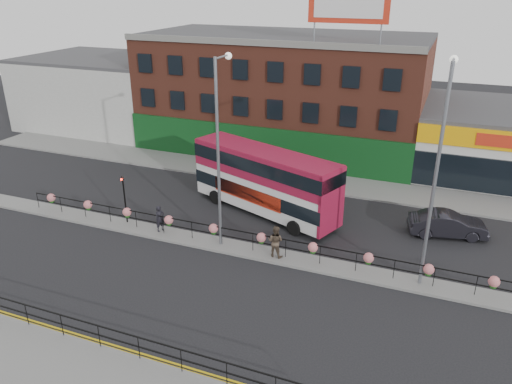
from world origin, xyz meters
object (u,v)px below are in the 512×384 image
at_px(car, 448,224).
at_px(lamp_column_east, 438,159).
at_px(pedestrian_a, 160,219).
at_px(lamp_column_west, 220,138).
at_px(double_decker_bus, 265,175).
at_px(pedestrian_b, 275,241).

relative_size(car, lamp_column_east, 0.43).
bearing_deg(car, pedestrian_a, 97.27).
bearing_deg(pedestrian_a, lamp_column_east, -65.11).
bearing_deg(lamp_column_west, double_decker_bus, 80.96).
height_order(car, pedestrian_a, pedestrian_a).
relative_size(double_decker_bus, lamp_column_east, 0.98).
bearing_deg(pedestrian_b, double_decker_bus, -58.78).
bearing_deg(lamp_column_east, pedestrian_a, -179.10).
bearing_deg(car, lamp_column_east, 156.67).
distance_m(double_decker_bus, pedestrian_a, 7.44).
distance_m(car, lamp_column_east, 8.66).
bearing_deg(pedestrian_a, double_decker_bus, -19.94).
height_order(pedestrian_a, lamp_column_west, lamp_column_west).
bearing_deg(double_decker_bus, pedestrian_a, -133.93).
relative_size(double_decker_bus, pedestrian_b, 5.89).
height_order(lamp_column_west, lamp_column_east, lamp_column_east).
xyz_separation_m(double_decker_bus, lamp_column_east, (10.62, -4.97, 4.16)).
xyz_separation_m(car, lamp_column_east, (-1.06, -6.05, 6.11)).
distance_m(pedestrian_b, lamp_column_west, 6.56).
height_order(pedestrian_b, lamp_column_west, lamp_column_west).
bearing_deg(pedestrian_a, pedestrian_b, -67.84).
distance_m(pedestrian_b, lamp_column_east, 9.82).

